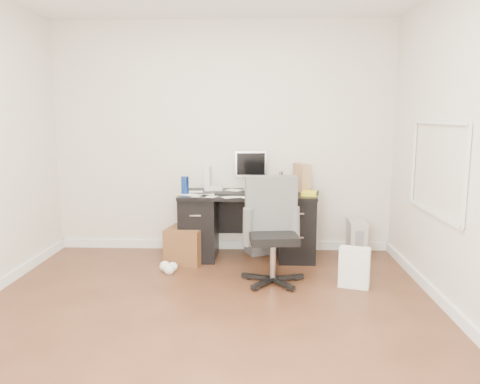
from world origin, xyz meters
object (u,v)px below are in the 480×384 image
object	(u,v)px
lcd_monitor	(251,170)
wicker_basket	(186,245)
pc_tower	(357,238)
keyboard	(236,194)
desk	(247,223)
office_chair	(273,231)

from	to	relation	value
lcd_monitor	wicker_basket	xyz separation A→B (m)	(-0.71, -0.41, -0.79)
wicker_basket	lcd_monitor	bearing A→B (deg)	30.39
pc_tower	wicker_basket	distance (m)	1.95
keyboard	wicker_basket	size ratio (longest dim) A/B	1.16
desk	lcd_monitor	world-z (taller)	lcd_monitor
keyboard	pc_tower	world-z (taller)	keyboard
desk	keyboard	xyz separation A→B (m)	(-0.12, -0.16, 0.36)
office_chair	pc_tower	bearing A→B (deg)	35.96
lcd_monitor	office_chair	size ratio (longest dim) A/B	0.45
desk	wicker_basket	bearing A→B (deg)	-163.28
lcd_monitor	keyboard	bearing A→B (deg)	-115.04
desk	lcd_monitor	bearing A→B (deg)	80.36
desk	keyboard	size ratio (longest dim) A/B	3.32
desk	lcd_monitor	size ratio (longest dim) A/B	3.24
lcd_monitor	pc_tower	xyz separation A→B (m)	(1.23, -0.13, -0.77)
keyboard	wicker_basket	bearing A→B (deg)	-172.79
desk	lcd_monitor	xyz separation A→B (m)	(0.04, 0.21, 0.58)
lcd_monitor	office_chair	bearing A→B (deg)	-79.61
wicker_basket	pc_tower	bearing A→B (deg)	8.49
desk	pc_tower	size ratio (longest dim) A/B	3.55
keyboard	pc_tower	distance (m)	1.51
lcd_monitor	keyboard	xyz separation A→B (m)	(-0.16, -0.37, -0.22)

